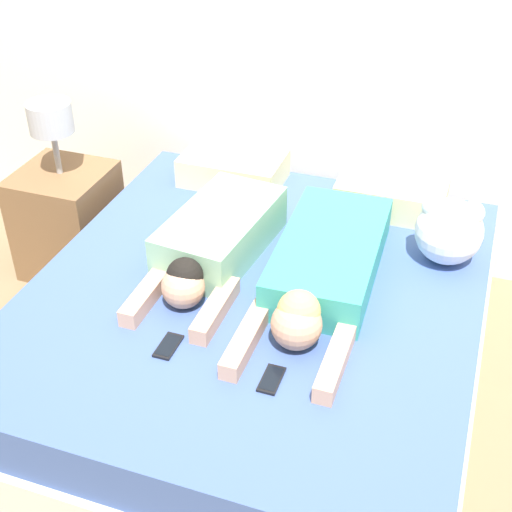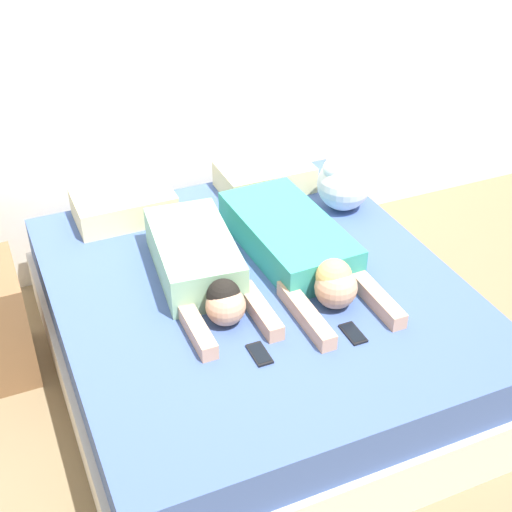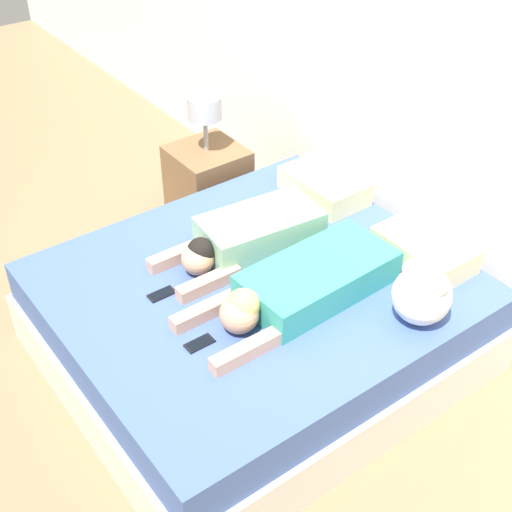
{
  "view_description": "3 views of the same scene",
  "coord_description": "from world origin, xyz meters",
  "px_view_note": "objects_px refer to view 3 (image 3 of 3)",
  "views": [
    {
      "loc": [
        0.76,
        -2.19,
        2.27
      ],
      "look_at": [
        0.0,
        0.0,
        0.67
      ],
      "focal_mm": 50.0,
      "sensor_mm": 36.0,
      "label": 1
    },
    {
      "loc": [
        -1.05,
        -2.41,
        2.46
      ],
      "look_at": [
        0.0,
        0.0,
        0.67
      ],
      "focal_mm": 50.0,
      "sensor_mm": 36.0,
      "label": 2
    },
    {
      "loc": [
        2.29,
        -1.69,
        2.81
      ],
      "look_at": [
        0.0,
        0.0,
        0.67
      ],
      "focal_mm": 50.0,
      "sensor_mm": 36.0,
      "label": 3
    }
  ],
  "objects_px": {
    "pillow_head_right": "(425,250)",
    "plush_toy": "(422,294)",
    "person_left": "(247,236)",
    "cell_phone_right": "(200,343)",
    "bed": "(256,318)",
    "cell_phone_left": "(162,294)",
    "person_right": "(301,285)",
    "nightstand": "(208,183)",
    "pillow_head_left": "(324,186)"
  },
  "relations": [
    {
      "from": "nightstand",
      "to": "bed",
      "type": "bearing_deg",
      "value": -22.33
    },
    {
      "from": "pillow_head_left",
      "to": "cell_phone_left",
      "type": "distance_m",
      "value": 1.28
    },
    {
      "from": "pillow_head_right",
      "to": "person_right",
      "type": "relative_size",
      "value": 0.44
    },
    {
      "from": "person_left",
      "to": "nightstand",
      "type": "xyz_separation_m",
      "value": [
        -1.0,
        0.39,
        -0.29
      ]
    },
    {
      "from": "cell_phone_right",
      "to": "cell_phone_left",
      "type": "bearing_deg",
      "value": 174.57
    },
    {
      "from": "person_left",
      "to": "person_right",
      "type": "bearing_deg",
      "value": -2.86
    },
    {
      "from": "pillow_head_right",
      "to": "cell_phone_right",
      "type": "distance_m",
      "value": 1.31
    },
    {
      "from": "bed",
      "to": "nightstand",
      "type": "relative_size",
      "value": 2.16
    },
    {
      "from": "person_left",
      "to": "cell_phone_right",
      "type": "height_order",
      "value": "person_left"
    },
    {
      "from": "person_left",
      "to": "plush_toy",
      "type": "bearing_deg",
      "value": 20.04
    },
    {
      "from": "person_right",
      "to": "cell_phone_left",
      "type": "distance_m",
      "value": 0.7
    },
    {
      "from": "plush_toy",
      "to": "cell_phone_right",
      "type": "bearing_deg",
      "value": -116.67
    },
    {
      "from": "bed",
      "to": "person_left",
      "type": "bearing_deg",
      "value": 154.27
    },
    {
      "from": "bed",
      "to": "plush_toy",
      "type": "relative_size",
      "value": 6.88
    },
    {
      "from": "person_left",
      "to": "cell_phone_right",
      "type": "bearing_deg",
      "value": -52.85
    },
    {
      "from": "pillow_head_right",
      "to": "cell_phone_left",
      "type": "relative_size",
      "value": 3.66
    },
    {
      "from": "bed",
      "to": "plush_toy",
      "type": "bearing_deg",
      "value": 32.63
    },
    {
      "from": "person_right",
      "to": "nightstand",
      "type": "height_order",
      "value": "nightstand"
    },
    {
      "from": "pillow_head_right",
      "to": "cell_phone_left",
      "type": "height_order",
      "value": "pillow_head_right"
    },
    {
      "from": "person_right",
      "to": "cell_phone_left",
      "type": "relative_size",
      "value": 8.35
    },
    {
      "from": "pillow_head_right",
      "to": "person_left",
      "type": "distance_m",
      "value": 0.94
    },
    {
      "from": "pillow_head_left",
      "to": "nightstand",
      "type": "bearing_deg",
      "value": -159.88
    },
    {
      "from": "cell_phone_left",
      "to": "plush_toy",
      "type": "bearing_deg",
      "value": 45.65
    },
    {
      "from": "person_right",
      "to": "cell_phone_left",
      "type": "bearing_deg",
      "value": -128.9
    },
    {
      "from": "pillow_head_right",
      "to": "bed",
      "type": "bearing_deg",
      "value": -116.52
    },
    {
      "from": "pillow_head_right",
      "to": "cell_phone_right",
      "type": "xyz_separation_m",
      "value": [
        -0.17,
        -1.29,
        -0.07
      ]
    },
    {
      "from": "pillow_head_left",
      "to": "person_right",
      "type": "height_order",
      "value": "person_right"
    },
    {
      "from": "bed",
      "to": "pillow_head_left",
      "type": "xyz_separation_m",
      "value": [
        -0.4,
        0.8,
        0.34
      ]
    },
    {
      "from": "cell_phone_right",
      "to": "nightstand",
      "type": "height_order",
      "value": "nightstand"
    },
    {
      "from": "plush_toy",
      "to": "person_right",
      "type": "bearing_deg",
      "value": -140.92
    },
    {
      "from": "person_right",
      "to": "cell_phone_right",
      "type": "height_order",
      "value": "person_right"
    },
    {
      "from": "cell_phone_left",
      "to": "nightstand",
      "type": "distance_m",
      "value": 1.43
    },
    {
      "from": "pillow_head_left",
      "to": "person_right",
      "type": "xyz_separation_m",
      "value": [
        0.65,
        -0.72,
        0.01
      ]
    },
    {
      "from": "person_right",
      "to": "bed",
      "type": "bearing_deg",
      "value": -161.32
    },
    {
      "from": "bed",
      "to": "pillow_head_right",
      "type": "xyz_separation_m",
      "value": [
        0.4,
        0.8,
        0.34
      ]
    },
    {
      "from": "pillow_head_right",
      "to": "cell_phone_right",
      "type": "bearing_deg",
      "value": -97.62
    },
    {
      "from": "pillow_head_left",
      "to": "cell_phone_right",
      "type": "height_order",
      "value": "pillow_head_left"
    },
    {
      "from": "pillow_head_left",
      "to": "cell_phone_left",
      "type": "bearing_deg",
      "value": -80.05
    },
    {
      "from": "cell_phone_right",
      "to": "plush_toy",
      "type": "bearing_deg",
      "value": 63.33
    },
    {
      "from": "pillow_head_right",
      "to": "plush_toy",
      "type": "distance_m",
      "value": 0.47
    },
    {
      "from": "pillow_head_right",
      "to": "cell_phone_right",
      "type": "relative_size",
      "value": 3.66
    },
    {
      "from": "person_right",
      "to": "nightstand",
      "type": "bearing_deg",
      "value": 164.24
    },
    {
      "from": "cell_phone_left",
      "to": "cell_phone_right",
      "type": "distance_m",
      "value": 0.41
    },
    {
      "from": "person_left",
      "to": "pillow_head_left",
      "type": "bearing_deg",
      "value": 104.03
    },
    {
      "from": "person_left",
      "to": "plush_toy",
      "type": "distance_m",
      "value": 0.99
    },
    {
      "from": "bed",
      "to": "pillow_head_left",
      "type": "distance_m",
      "value": 0.96
    },
    {
      "from": "pillow_head_right",
      "to": "person_left",
      "type": "bearing_deg",
      "value": -132.17
    },
    {
      "from": "cell_phone_left",
      "to": "nightstand",
      "type": "xyz_separation_m",
      "value": [
        -1.04,
        0.95,
        -0.2
      ]
    },
    {
      "from": "cell_phone_left",
      "to": "person_left",
      "type": "bearing_deg",
      "value": 94.78
    },
    {
      "from": "bed",
      "to": "cell_phone_left",
      "type": "height_order",
      "value": "cell_phone_left"
    }
  ]
}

